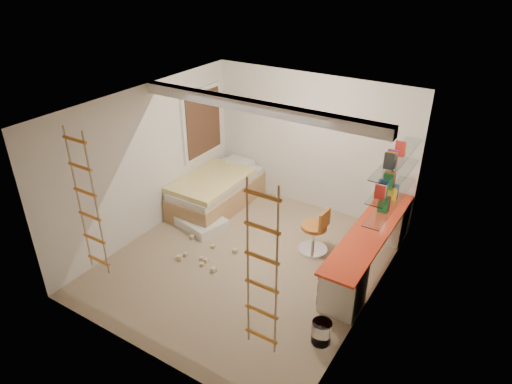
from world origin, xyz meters
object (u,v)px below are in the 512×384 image
Objects in this scene: bed at (217,191)px; play_platform at (201,219)px; desk at (369,247)px; swivel_chair at (315,236)px.

bed is 0.79m from play_platform.
desk is 3.37× the size of swivel_chair.
bed is at bearing 103.99° from play_platform.
swivel_chair reaches higher than play_platform.
desk is at bearing 1.52° from swivel_chair.
desk is 3.05m from play_platform.
bed is 2.41× the size of swivel_chair.
swivel_chair is (2.29, -0.39, -0.02)m from bed.
play_platform is at bearing -170.42° from swivel_chair.
desk is at bearing 7.18° from play_platform.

